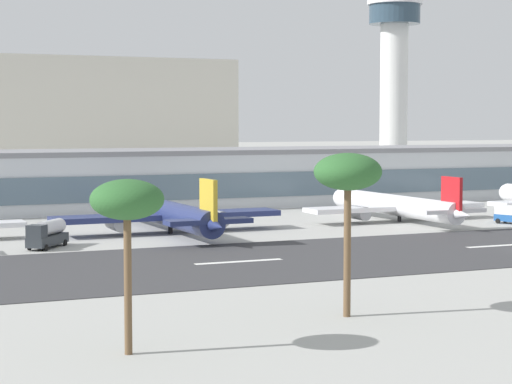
% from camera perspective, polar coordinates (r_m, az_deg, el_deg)
% --- Properties ---
extents(runway_strip, '(800.00, 35.28, 0.08)m').
position_cam_1_polar(runway_strip, '(143.58, 14.40, -3.14)').
color(runway_strip, '#38383A').
rests_on(runway_strip, ground_plane).
extents(runway_centreline_dash_3, '(12.00, 1.20, 0.01)m').
position_cam_1_polar(runway_centreline_dash_3, '(123.16, -1.04, -4.18)').
color(runway_centreline_dash_3, white).
rests_on(runway_centreline_dash_3, runway_strip).
extents(runway_centreline_dash_4, '(12.00, 1.20, 0.01)m').
position_cam_1_polar(runway_centreline_dash_4, '(143.73, 14.48, -3.11)').
color(runway_centreline_dash_4, white).
rests_on(runway_centreline_dash_4, runway_strip).
extents(terminal_building, '(194.00, 25.06, 12.32)m').
position_cam_1_polar(terminal_building, '(205.52, -3.34, 0.87)').
color(terminal_building, silver).
rests_on(terminal_building, ground_plane).
extents(control_tower, '(14.76, 14.76, 50.68)m').
position_cam_1_polar(control_tower, '(261.02, 8.25, 6.90)').
color(control_tower, silver).
rests_on(control_tower, ground_plane).
extents(distant_hotel_block, '(92.71, 36.52, 38.80)m').
position_cam_1_polar(distant_hotel_block, '(321.49, -9.99, 4.37)').
color(distant_hotel_block, beige).
rests_on(distant_hotel_block, ground_plane).
extents(airliner_gold_tail_gate_1, '(38.20, 46.85, 9.78)m').
position_cam_1_polar(airliner_gold_tail_gate_1, '(155.14, -5.18, -1.34)').
color(airliner_gold_tail_gate_1, navy).
rests_on(airliner_gold_tail_gate_1, ground_plane).
extents(airliner_red_tail_gate_2, '(35.72, 43.11, 8.99)m').
position_cam_1_polar(airliner_red_tail_gate_2, '(174.68, 8.54, -0.84)').
color(airliner_red_tail_gate_2, white).
rests_on(airliner_red_tail_gate_2, ground_plane).
extents(service_box_truck_0, '(4.37, 6.46, 3.25)m').
position_cam_1_polar(service_box_truck_0, '(175.17, 15.07, -1.27)').
color(service_box_truck_0, '#23569E').
rests_on(service_box_truck_0, ground_plane).
extents(service_fuel_truck_1, '(7.25, 8.32, 3.95)m').
position_cam_1_polar(service_fuel_truck_1, '(140.03, -12.38, -2.47)').
color(service_fuel_truck_1, '#2D3338').
rests_on(service_fuel_truck_1, ground_plane).
extents(palm_tree_1, '(6.30, 6.30, 15.22)m').
position_cam_1_polar(palm_tree_1, '(87.93, 5.51, 1.03)').
color(palm_tree_1, brown).
rests_on(palm_tree_1, ground_plane).
extents(palm_tree_3, '(5.74, 5.74, 13.67)m').
position_cam_1_polar(palm_tree_3, '(73.86, -7.72, -0.64)').
color(palm_tree_3, brown).
rests_on(palm_tree_3, ground_plane).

